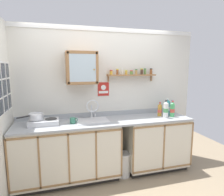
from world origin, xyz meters
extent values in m
plane|color=gray|center=(0.00, 0.00, 0.00)|extent=(5.89, 5.89, 0.00)
cube|color=silver|center=(0.00, 0.70, 1.23)|extent=(3.49, 0.05, 2.46)
cube|color=white|center=(0.00, 0.67, 2.41)|extent=(3.49, 0.02, 0.05)
cube|color=black|center=(-0.63, 0.40, 0.04)|extent=(1.55, 0.56, 0.08)
cube|color=beige|center=(-0.63, 0.37, 0.50)|extent=(1.58, 0.62, 0.83)
cube|color=#997047|center=(-0.63, 0.05, 0.87)|extent=(1.58, 0.01, 0.03)
cube|color=#997047|center=(-0.63, 0.05, 0.13)|extent=(1.58, 0.01, 0.03)
cube|color=#997047|center=(-1.42, 0.05, 0.50)|extent=(0.02, 0.01, 0.76)
cube|color=#997047|center=(-1.03, 0.05, 0.50)|extent=(0.02, 0.01, 0.76)
cube|color=#997047|center=(-0.63, 0.05, 0.50)|extent=(0.02, 0.01, 0.76)
cube|color=#997047|center=(-0.24, 0.05, 0.50)|extent=(0.02, 0.01, 0.76)
cube|color=#997047|center=(0.16, 0.05, 0.50)|extent=(0.02, 0.01, 0.76)
cube|color=black|center=(0.89, 0.40, 0.04)|extent=(1.05, 0.56, 0.08)
cube|color=beige|center=(0.89, 0.37, 0.50)|extent=(1.07, 0.62, 0.83)
cube|color=#997047|center=(0.89, 0.05, 0.87)|extent=(1.07, 0.01, 0.03)
cube|color=#997047|center=(0.89, 0.05, 0.13)|extent=(1.07, 0.01, 0.03)
cube|color=#997047|center=(0.35, 0.05, 0.50)|extent=(0.02, 0.01, 0.76)
cube|color=#997047|center=(0.89, 0.05, 0.50)|extent=(0.02, 0.01, 0.76)
cube|color=#997047|center=(1.42, 0.05, 0.50)|extent=(0.02, 0.01, 0.76)
cube|color=#9EA3A8|center=(0.00, 0.37, 0.93)|extent=(2.85, 0.65, 0.03)
cube|color=#9EA3A8|center=(0.00, 0.67, 0.98)|extent=(2.85, 0.02, 0.08)
cube|color=silver|center=(-0.23, 0.39, 0.95)|extent=(0.51, 0.37, 0.01)
cube|color=slate|center=(-0.23, 0.39, 0.81)|extent=(0.43, 0.30, 0.01)
cube|color=slate|center=(-0.23, 0.54, 0.87)|extent=(0.43, 0.01, 0.13)
cube|color=slate|center=(-0.23, 0.23, 0.87)|extent=(0.43, 0.01, 0.13)
cylinder|color=#4C4C51|center=(-0.23, 0.39, 0.81)|extent=(0.04, 0.04, 0.01)
cylinder|color=silver|center=(-0.20, 0.59, 0.95)|extent=(0.05, 0.05, 0.02)
cylinder|color=silver|center=(-0.20, 0.59, 1.06)|extent=(0.02, 0.02, 0.20)
torus|color=silver|center=(-0.20, 0.50, 1.16)|extent=(0.21, 0.02, 0.21)
cylinder|color=silver|center=(-0.14, 0.59, 0.99)|extent=(0.02, 0.02, 0.05)
cube|color=silver|center=(-0.97, 0.39, 0.98)|extent=(0.44, 0.29, 0.07)
cylinder|color=#2D2D2D|center=(-1.07, 0.41, 1.02)|extent=(0.17, 0.17, 0.01)
cylinder|color=#2D2D2D|center=(-0.86, 0.41, 1.02)|extent=(0.17, 0.17, 0.01)
cylinder|color=black|center=(-1.07, 0.26, 0.98)|extent=(0.03, 0.02, 0.03)
cylinder|color=black|center=(-0.86, 0.26, 0.98)|extent=(0.03, 0.02, 0.03)
cylinder|color=silver|center=(-1.07, 0.41, 1.06)|extent=(0.21, 0.21, 0.09)
torus|color=silver|center=(-1.07, 0.41, 1.11)|extent=(0.22, 0.22, 0.01)
cylinder|color=black|center=(-1.23, 0.30, 1.10)|extent=(0.16, 0.12, 0.02)
cylinder|color=gold|center=(0.99, 0.41, 1.04)|extent=(0.07, 0.07, 0.19)
cone|color=gold|center=(0.99, 0.41, 1.15)|extent=(0.07, 0.07, 0.03)
cylinder|color=red|center=(0.99, 0.41, 1.17)|extent=(0.03, 0.03, 0.02)
cylinder|color=#D84C3F|center=(0.99, 0.41, 1.03)|extent=(0.08, 0.08, 0.05)
cylinder|color=silver|center=(1.27, 0.46, 1.04)|extent=(0.08, 0.08, 0.20)
cone|color=silver|center=(1.27, 0.46, 1.16)|extent=(0.08, 0.08, 0.04)
cylinder|color=#2D59B2|center=(1.27, 0.46, 1.19)|extent=(0.04, 0.04, 0.02)
cylinder|color=#3F8CCC|center=(1.27, 0.46, 1.03)|extent=(0.08, 0.08, 0.06)
cylinder|color=#4CB266|center=(1.17, 0.29, 1.05)|extent=(0.08, 0.08, 0.23)
cone|color=#4CB266|center=(1.17, 0.29, 1.18)|extent=(0.07, 0.07, 0.03)
cylinder|color=red|center=(1.17, 0.29, 1.21)|extent=(0.03, 0.03, 0.02)
cylinder|color=#D84C3F|center=(1.17, 0.29, 1.05)|extent=(0.08, 0.08, 0.06)
cylinder|color=teal|center=(1.15, 0.42, 1.07)|extent=(0.08, 0.08, 0.25)
cone|color=teal|center=(1.15, 0.42, 1.21)|extent=(0.08, 0.08, 0.04)
cylinder|color=white|center=(1.15, 0.42, 1.24)|extent=(0.04, 0.04, 0.02)
cylinder|color=white|center=(1.15, 0.42, 1.06)|extent=(0.08, 0.08, 0.07)
cylinder|color=white|center=(1.02, 0.26, 1.06)|extent=(0.08, 0.08, 0.25)
cone|color=white|center=(1.02, 0.26, 1.21)|extent=(0.08, 0.08, 0.04)
cylinder|color=#262626|center=(1.02, 0.26, 1.24)|extent=(0.04, 0.04, 0.02)
cylinder|color=#4C9959|center=(1.02, 0.26, 1.07)|extent=(0.09, 0.09, 0.07)
cylinder|color=#337259|center=(-0.54, 0.34, 0.98)|extent=(0.09, 0.09, 0.09)
torus|color=#337259|center=(-0.49, 0.34, 0.99)|extent=(0.06, 0.02, 0.06)
cube|color=#996B42|center=(-0.36, 0.54, 1.78)|extent=(0.50, 0.26, 0.52)
cube|color=silver|center=(-0.36, 0.41, 1.78)|extent=(0.41, 0.01, 0.42)
cube|color=#996B42|center=(-0.58, 0.41, 1.78)|extent=(0.04, 0.01, 0.49)
cube|color=#996B42|center=(-0.14, 0.41, 1.78)|extent=(0.04, 0.01, 0.49)
cube|color=#996B42|center=(-0.36, 0.41, 2.02)|extent=(0.47, 0.01, 0.04)
cube|color=#996B42|center=(-0.36, 0.41, 1.55)|extent=(0.47, 0.01, 0.04)
sphere|color=olive|center=(-0.19, 0.39, 1.76)|extent=(0.02, 0.02, 0.02)
cube|color=#996B42|center=(0.52, 0.61, 1.66)|extent=(0.88, 0.14, 0.02)
cube|color=#996B42|center=(0.11, 0.66, 1.60)|extent=(0.02, 0.03, 0.10)
cube|color=#996B42|center=(0.93, 0.66, 1.60)|extent=(0.02, 0.03, 0.10)
cylinder|color=gold|center=(0.15, 0.61, 1.70)|extent=(0.05, 0.05, 0.06)
cylinder|color=red|center=(0.15, 0.61, 1.74)|extent=(0.05, 0.05, 0.02)
cylinder|color=brown|center=(0.25, 0.60, 1.71)|extent=(0.04, 0.04, 0.08)
cylinder|color=yellow|center=(0.25, 0.60, 1.76)|extent=(0.04, 0.04, 0.02)
cylinder|color=silver|center=(0.35, 0.62, 1.72)|extent=(0.04, 0.04, 0.09)
cylinder|color=white|center=(0.35, 0.62, 1.77)|extent=(0.04, 0.04, 0.02)
cylinder|color=gold|center=(0.42, 0.60, 1.70)|extent=(0.04, 0.04, 0.06)
cylinder|color=yellow|center=(0.42, 0.60, 1.74)|extent=(0.04, 0.04, 0.02)
cylinder|color=#598C3F|center=(0.52, 0.62, 1.70)|extent=(0.05, 0.05, 0.06)
cylinder|color=red|center=(0.52, 0.62, 1.74)|extent=(0.05, 0.05, 0.02)
cylinder|color=tan|center=(0.60, 0.60, 1.71)|extent=(0.04, 0.04, 0.08)
cylinder|color=#33723F|center=(0.60, 0.60, 1.75)|extent=(0.04, 0.04, 0.02)
cylinder|color=#4C3326|center=(0.71, 0.61, 1.71)|extent=(0.05, 0.05, 0.09)
cylinder|color=yellow|center=(0.71, 0.61, 1.77)|extent=(0.05, 0.05, 0.02)
cylinder|color=#598C3F|center=(0.78, 0.62, 1.71)|extent=(0.04, 0.04, 0.09)
cylinder|color=#33723F|center=(0.78, 0.62, 1.77)|extent=(0.04, 0.04, 0.02)
cylinder|color=brown|center=(0.90, 0.61, 1.71)|extent=(0.04, 0.04, 0.09)
cylinder|color=black|center=(0.90, 0.61, 1.77)|extent=(0.05, 0.05, 0.02)
cube|color=#B2261E|center=(0.02, 0.67, 1.42)|extent=(0.20, 0.01, 0.23)
cube|color=white|center=(0.02, 0.67, 1.37)|extent=(0.17, 0.00, 0.04)
cylinder|color=white|center=(0.02, 0.67, 1.45)|extent=(0.09, 0.00, 0.09)
cube|color=#262D38|center=(-1.43, 0.26, 1.52)|extent=(0.01, 0.66, 0.64)
cube|color=white|center=(-1.44, 0.26, 1.52)|extent=(0.02, 0.70, 0.69)
cube|color=white|center=(-1.43, 0.14, 1.52)|extent=(0.01, 0.02, 0.64)
cube|color=white|center=(-1.43, 0.38, 1.52)|extent=(0.01, 0.02, 0.64)
cube|color=white|center=(-1.43, 0.26, 1.41)|extent=(0.01, 0.66, 0.02)
cube|color=white|center=(-1.43, 0.26, 1.64)|extent=(0.01, 0.66, 0.02)
cylinder|color=silver|center=(0.25, 0.24, 0.19)|extent=(0.23, 0.23, 0.39)
torus|color=white|center=(0.25, 0.24, 0.39)|extent=(0.25, 0.25, 0.02)
camera|label=1|loc=(-0.74, -2.58, 1.78)|focal=30.90mm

